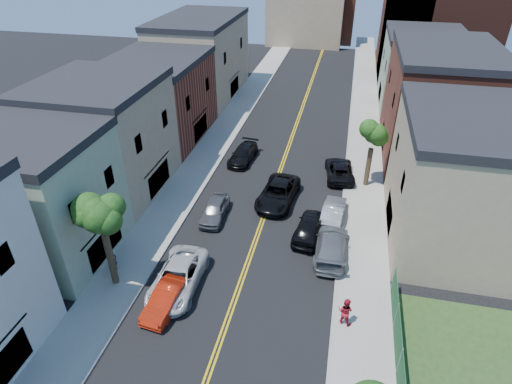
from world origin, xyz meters
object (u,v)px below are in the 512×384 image
Objects in this scene: black_car_right at (310,227)px; pedestrian_right at (345,311)px; grey_car_right at (331,245)px; grey_car_left at (214,210)px; pedestrian_left at (113,261)px; white_pickup at (178,278)px; red_sedan at (167,298)px; black_car_left at (243,154)px; black_suv_lane at (278,193)px; silver_car_right at (333,212)px; dark_car_right_far at (340,170)px.

black_car_right is 8.39m from pedestrian_right.
grey_car_right is 1.15× the size of black_car_right.
grey_car_left is 2.84× the size of pedestrian_left.
pedestrian_right is (10.50, -0.73, 0.26)m from white_pickup.
pedestrian_left is at bearing 162.29° from red_sedan.
black_suv_lane reaches higher than black_car_left.
black_car_left is 21.27m from pedestrian_right.
pedestrian_right reaches higher than silver_car_right.
grey_car_left is 0.88× the size of black_car_left.
pedestrian_left reaches higher than dark_car_right_far.
grey_car_left is (0.02, 9.53, 0.03)m from red_sedan.
grey_car_left is 5.61m from black_suv_lane.
grey_car_right reaches higher than grey_car_left.
silver_car_right is at bearing -36.01° from black_car_left.
pedestrian_right is (2.90, -7.87, 0.25)m from black_car_right.
white_pickup is 3.18× the size of pedestrian_right.
black_suv_lane is (4.49, 11.22, 0.01)m from white_pickup.
red_sedan is 2.82× the size of pedestrian_left.
white_pickup reaches higher than dark_car_right_far.
black_car_left is (-0.12, 9.84, -0.02)m from grey_car_left.
black_car_left is at bearing 8.84° from pedestrian_left.
red_sedan is at bearing -103.30° from black_suv_lane.
black_car_right reaches higher than grey_car_right.
black_car_left is 17.83m from pedestrian_left.
black_suv_lane reaches higher than grey_car_left.
black_suv_lane is at bearing 40.09° from dark_car_right_far.
silver_car_right is 16.63m from pedestrian_left.
pedestrian_left is 15.24m from pedestrian_right.
black_car_left is at bearing -36.45° from silver_car_right.
white_pickup is at bearing -84.66° from black_car_left.
grey_car_right is 7.58m from black_suv_lane.
silver_car_right is 0.88× the size of dark_car_right_far.
black_suv_lane is (-3.11, 4.08, 0.01)m from black_car_right.
white_pickup is 1.22× the size of black_car_right.
silver_car_right reaches higher than red_sedan.
dark_car_right_far reaches higher than black_car_left.
black_suv_lane reaches higher than dark_car_right_far.
pedestrian_left reaches higher than white_pickup.
pedestrian_left is (-13.88, -9.15, 0.16)m from silver_car_right.
pedestrian_left is (-13.99, -16.08, 0.19)m from dark_car_right_far.
pedestrian_right is at bearing -55.09° from black_car_left.
black_car_right is 2.61× the size of pedestrian_right.
grey_car_right is at bearing 28.67° from white_pickup.
black_suv_lane is 13.38m from pedestrian_right.
pedestrian_left is at bearing 41.15° from dark_car_right_far.
white_pickup is 1.06× the size of grey_car_right.
silver_car_right is at bearing 57.59° from red_sedan.
pedestrian_left reaches higher than black_car_right.
red_sedan is 20.46m from dark_car_right_far.
black_car_left is 15.52m from grey_car_right.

